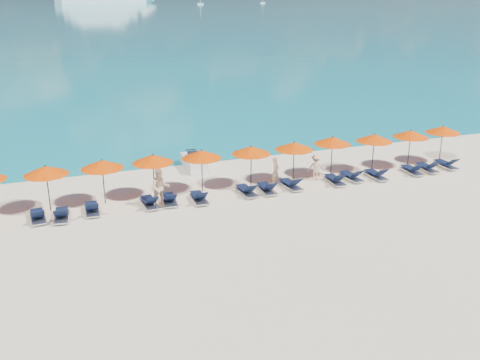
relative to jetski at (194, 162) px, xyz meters
name	(u,v)px	position (x,y,z in m)	size (l,w,h in m)	color
ground	(263,226)	(0.66, -9.17, -0.39)	(1400.00, 1400.00, 0.00)	beige
sea	(43,3)	(0.66, 650.83, -0.39)	(1600.00, 1300.00, 0.01)	#1FA9B2
sailboat_near	(200,4)	(145.88, 507.59, 0.70)	(5.84, 1.95, 10.71)	white
sailboat_far	(263,3)	(232.52, 556.08, 0.60)	(5.27, 1.76, 9.66)	white
jetski	(194,162)	(0.00, 0.00, 0.00)	(1.07, 2.71, 0.96)	white
beachgoer_a	(276,171)	(3.40, -4.23, 0.36)	(0.55, 0.36, 1.52)	tan
beachgoer_b	(160,188)	(-3.09, -5.32, 0.56)	(0.93, 0.54, 1.92)	tan
beachgoer_c	(316,167)	(5.74, -4.39, 0.36)	(0.97, 0.45, 1.50)	tan
umbrella_2	(46,170)	(-8.14, -4.03, 1.62)	(2.10, 2.10, 2.28)	black
umbrella_3	(102,164)	(-5.59, -3.96, 1.62)	(2.10, 2.10, 2.28)	black
umbrella_4	(153,159)	(-3.12, -3.90, 1.62)	(2.10, 2.10, 2.28)	black
umbrella_5	(202,154)	(-0.62, -3.96, 1.62)	(2.10, 2.10, 2.28)	black
umbrella_6	(251,150)	(2.03, -4.11, 1.62)	(2.10, 2.10, 2.28)	black
umbrella_7	(294,146)	(4.51, -4.13, 1.62)	(2.10, 2.10, 2.28)	black
umbrella_8	(333,141)	(7.01, -3.84, 1.62)	(2.10, 2.10, 2.28)	black
umbrella_9	(374,138)	(9.55, -4.12, 1.62)	(2.10, 2.10, 2.28)	black
umbrella_10	(411,134)	(12.07, -4.06, 1.62)	(2.10, 2.10, 2.28)	black
umbrella_11	(443,129)	(14.57, -3.84, 1.62)	(2.10, 2.10, 2.28)	black
lounger_3	(38,216)	(-8.70, -5.09, -0.16)	(0.74, 1.74, 0.66)	silver
lounger_4	(61,215)	(-7.70, -5.32, -0.16)	(0.76, 1.74, 0.66)	silver
lounger_5	(92,209)	(-6.31, -5.03, -0.16)	(0.66, 1.71, 0.66)	silver
lounger_6	(149,202)	(-3.62, -5.12, -0.16)	(0.74, 1.74, 0.66)	silver
lounger_7	(169,199)	(-2.63, -5.07, -0.16)	(0.76, 1.74, 0.66)	silver
lounger_8	(199,197)	(-1.19, -5.33, -0.16)	(0.67, 1.72, 0.66)	silver
lounger_9	(247,190)	(1.38, -5.21, -0.16)	(0.73, 1.74, 0.66)	silver
lounger_10	(267,188)	(2.48, -5.27, -0.16)	(0.69, 1.72, 0.66)	silver
lounger_11	(291,184)	(3.90, -5.13, -0.16)	(0.78, 1.75, 0.66)	silver
lounger_12	(335,180)	(6.47, -5.27, -0.16)	(0.71, 1.73, 0.66)	silver
lounger_13	(351,176)	(7.63, -5.05, -0.16)	(0.77, 1.75, 0.66)	silver
lounger_14	(376,174)	(9.06, -5.29, -0.16)	(0.62, 1.70, 0.66)	silver
lounger_15	(412,170)	(11.48, -5.27, -0.16)	(0.73, 1.74, 0.66)	silver
lounger_16	(427,167)	(12.58, -5.18, -0.16)	(0.70, 1.73, 0.66)	silver
lounger_17	(446,164)	(14.04, -5.05, -0.16)	(0.63, 1.70, 0.66)	silver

